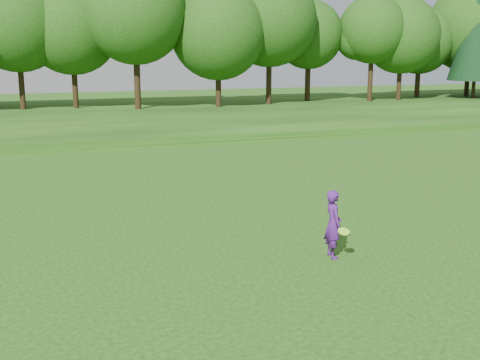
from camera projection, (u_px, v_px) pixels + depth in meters
name	position (u px, v px, depth m)	size (l,w,h in m)	color
ground	(180.00, 276.00, 14.07)	(140.00, 140.00, 0.00)	#17400C
berm	(60.00, 118.00, 45.08)	(130.00, 30.00, 0.60)	#17400C
walking_path	(82.00, 150.00, 32.35)	(130.00, 1.60, 0.04)	gray
treeline	(50.00, 14.00, 47.12)	(104.00, 7.00, 15.00)	#19400E
woman	(333.00, 224.00, 15.21)	(0.50, 1.01, 1.75)	#4C1870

